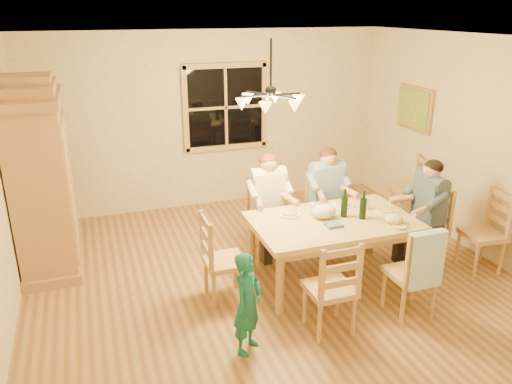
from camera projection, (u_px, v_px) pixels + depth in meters
name	position (u px, v px, depth m)	size (l,w,h in m)	color
floor	(269.00, 274.00, 5.95)	(5.50, 5.50, 0.00)	brown
ceiling	(271.00, 38.00, 5.01)	(5.50, 5.00, 0.02)	white
wall_back	(213.00, 121.00, 7.70)	(5.50, 0.02, 2.70)	tan
wall_right	(472.00, 145.00, 6.33)	(0.02, 5.00, 2.70)	tan
window	(226.00, 107.00, 7.66)	(1.30, 0.06, 1.30)	black
painting	(414.00, 109.00, 7.29)	(0.06, 0.78, 0.64)	#A67148
chandelier	(271.00, 100.00, 5.23)	(0.77, 0.68, 0.71)	black
armoire	(43.00, 182.00, 5.87)	(0.66, 1.40, 2.30)	#A67148
dining_table	(332.00, 228.00, 5.61)	(1.82, 1.12, 0.76)	tan
chair_far_left	(268.00, 232.00, 6.36)	(0.44, 0.42, 0.99)	#AB824B
chair_far_right	(325.00, 223.00, 6.61)	(0.44, 0.42, 0.99)	#AB824B
chair_near_left	(329.00, 302.00, 4.84)	(0.44, 0.42, 0.99)	#AB824B
chair_near_right	(409.00, 286.00, 5.11)	(0.44, 0.42, 0.99)	#AB824B
chair_end_left	(225.00, 274.00, 5.35)	(0.42, 0.44, 0.99)	#AB824B
chair_end_right	(423.00, 240.00, 6.12)	(0.42, 0.44, 0.99)	#AB824B
adult_woman	(268.00, 192.00, 6.17)	(0.40, 0.42, 0.87)	beige
adult_plaid_man	(327.00, 185.00, 6.42)	(0.40, 0.42, 0.87)	#366795
adult_slate_man	(429.00, 200.00, 5.93)	(0.42, 0.40, 0.87)	#3F5066
towel	(425.00, 260.00, 4.81)	(0.38, 0.10, 0.58)	#A5CAE0
wine_bottle_a	(344.00, 203.00, 5.61)	(0.08, 0.08, 0.33)	black
wine_bottle_b	(363.00, 205.00, 5.55)	(0.08, 0.08, 0.33)	black
plate_woman	(289.00, 214.00, 5.70)	(0.26, 0.26, 0.02)	white
plate_plaid	(344.00, 204.00, 5.98)	(0.26, 0.26, 0.02)	white
plate_slate	(386.00, 212.00, 5.77)	(0.26, 0.26, 0.02)	white
wine_glass_a	(312.00, 209.00, 5.69)	(0.06, 0.06, 0.14)	silver
wine_glass_b	(367.00, 204.00, 5.84)	(0.06, 0.06, 0.14)	silver
cap	(394.00, 219.00, 5.46)	(0.20, 0.20, 0.11)	beige
napkin	(334.00, 225.00, 5.41)	(0.18, 0.14, 0.03)	slate
cloth_bundle	(324.00, 211.00, 5.60)	(0.28, 0.22, 0.15)	beige
child	(248.00, 303.00, 4.47)	(0.36, 0.24, 0.99)	#17685E
chair_spare_front	(480.00, 246.00, 5.98)	(0.46, 0.48, 0.99)	#AB824B
chair_spare_back	(407.00, 203.00, 7.29)	(0.51, 0.52, 0.99)	#AB824B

